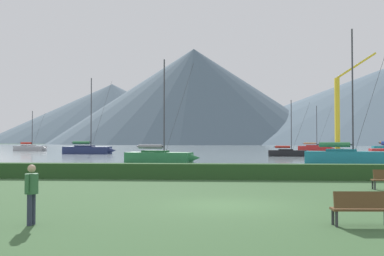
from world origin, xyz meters
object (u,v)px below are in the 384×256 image
(sailboat_slip_8, at_px, (347,156))
(person_seated_viewer, at_px, (31,189))
(sailboat_slip_4, at_px, (160,156))
(dock_crane, at_px, (339,119))
(sailboat_slip_11, at_px, (289,153))
(sailboat_slip_5, at_px, (30,148))
(park_bench_near_path, at_px, (362,207))
(sailboat_slip_9, at_px, (315,148))
(sailboat_slip_2, at_px, (88,149))

(sailboat_slip_8, relative_size, person_seated_viewer, 8.16)
(sailboat_slip_4, distance_m, dock_crane, 48.07)
(sailboat_slip_11, relative_size, dock_crane, 0.44)
(dock_crane, bearing_deg, sailboat_slip_5, 170.36)
(sailboat_slip_5, distance_m, dock_crane, 64.98)
(sailboat_slip_5, relative_size, park_bench_near_path, 5.47)
(sailboat_slip_4, xyz_separation_m, sailboat_slip_11, (16.10, 20.15, -0.12))
(sailboat_slip_11, bearing_deg, sailboat_slip_9, 80.32)
(sailboat_slip_5, relative_size, dock_crane, 0.47)
(sailboat_slip_11, height_order, dock_crane, dock_crane)
(sailboat_slip_2, bearing_deg, dock_crane, 19.76)
(sailboat_slip_9, bearing_deg, person_seated_viewer, -89.80)
(sailboat_slip_4, bearing_deg, sailboat_slip_2, 132.66)
(sailboat_slip_5, relative_size, person_seated_viewer, 5.35)
(sailboat_slip_2, bearing_deg, sailboat_slip_5, 141.37)
(sailboat_slip_9, relative_size, dock_crane, 0.54)
(sailboat_slip_2, bearing_deg, person_seated_viewer, -66.25)
(sailboat_slip_8, bearing_deg, dock_crane, 93.34)
(sailboat_slip_4, xyz_separation_m, sailboat_slip_9, (26.82, 55.98, -0.00))
(sailboat_slip_2, xyz_separation_m, sailboat_slip_9, (43.54, 26.65, -0.12))
(sailboat_slip_11, bearing_deg, person_seated_viewer, -97.88)
(sailboat_slip_2, height_order, sailboat_slip_9, sailboat_slip_2)
(sailboat_slip_2, relative_size, sailboat_slip_11, 1.59)
(sailboat_slip_5, bearing_deg, sailboat_slip_9, 21.01)
(sailboat_slip_5, height_order, park_bench_near_path, sailboat_slip_5)
(sailboat_slip_2, bearing_deg, sailboat_slip_11, -7.73)
(person_seated_viewer, bearing_deg, park_bench_near_path, 8.33)
(sailboat_slip_11, relative_size, person_seated_viewer, 5.00)
(sailboat_slip_4, bearing_deg, sailboat_slip_8, 10.31)
(sailboat_slip_4, relative_size, sailboat_slip_5, 1.23)
(sailboat_slip_2, relative_size, park_bench_near_path, 8.12)
(sailboat_slip_9, distance_m, person_seated_viewer, 94.31)
(sailboat_slip_5, height_order, dock_crane, dock_crane)
(sailboat_slip_8, relative_size, sailboat_slip_11, 1.63)
(dock_crane, bearing_deg, sailboat_slip_11, -122.50)
(sailboat_slip_2, relative_size, sailboat_slip_9, 1.30)
(sailboat_slip_5, xyz_separation_m, sailboat_slip_11, (51.99, -29.40, -0.13))
(park_bench_near_path, bearing_deg, sailboat_slip_11, 80.65)
(sailboat_slip_5, height_order, sailboat_slip_9, sailboat_slip_9)
(sailboat_slip_5, bearing_deg, sailboat_slip_11, -14.33)
(sailboat_slip_2, bearing_deg, park_bench_near_path, -59.00)
(sailboat_slip_2, distance_m, sailboat_slip_11, 34.08)
(person_seated_viewer, distance_m, dock_crane, 78.36)
(sailboat_slip_8, distance_m, park_bench_near_path, 34.59)
(sailboat_slip_11, bearing_deg, dock_crane, 64.47)
(sailboat_slip_2, height_order, dock_crane, dock_crane)
(sailboat_slip_9, xyz_separation_m, person_seated_viewer, (-25.31, -90.85, 0.31))
(sailboat_slip_2, xyz_separation_m, park_bench_near_path, (27.20, -63.75, -0.25))
(sailboat_slip_2, xyz_separation_m, sailboat_slip_11, (32.82, -9.18, -0.24))
(sailboat_slip_4, relative_size, sailboat_slip_8, 0.80)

